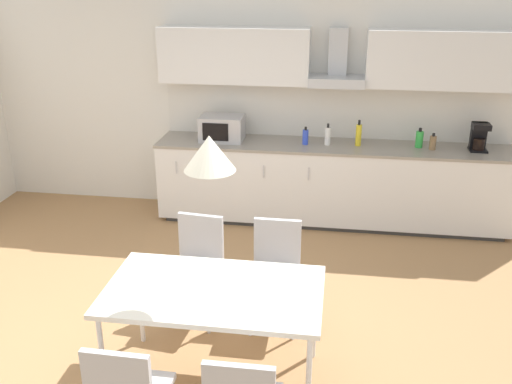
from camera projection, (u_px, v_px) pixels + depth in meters
The scene contains 16 objects.
ground_plane at pixel (198, 340), 4.51m from camera, with size 9.35×8.30×0.02m, color #9E754C.
wall_back at pixel (252, 97), 6.60m from camera, with size 7.48×0.10×2.67m, color silver.
kitchen_counter at pixel (331, 183), 6.45m from camera, with size 3.92×0.67×0.91m.
backsplash_tile at pixel (335, 113), 6.47m from camera, with size 3.90×0.02×0.57m, color silver.
upper_wall_cabinets at pixel (338, 58), 6.09m from camera, with size 3.90×0.40×0.60m.
microwave at pixel (222, 128), 6.40m from camera, with size 0.48×0.35×0.28m.
coffee_maker at pixel (479, 137), 6.05m from camera, with size 0.18×0.19×0.30m.
bottle_green at pixel (419, 139), 6.17m from camera, with size 0.08×0.08×0.22m.
bottle_white at pixel (328, 136), 6.25m from camera, with size 0.06×0.06×0.24m.
bottle_brown at pixel (433, 143), 6.09m from camera, with size 0.07×0.07×0.18m.
bottle_yellow at pixel (359, 135), 6.21m from camera, with size 0.06×0.06×0.29m.
bottle_blue at pixel (305, 137), 6.27m from camera, with size 0.06×0.06×0.20m.
dining_table at pixel (214, 295), 3.81m from camera, with size 1.45×0.84×0.74m.
chair_far_left at pixel (197, 257), 4.65m from camera, with size 0.44×0.44×0.87m.
chair_far_right at pixel (276, 263), 4.56m from camera, with size 0.40×0.40×0.87m.
pendant_lamp at pixel (209, 153), 3.44m from camera, with size 0.32×0.32×0.22m, color silver.
Camera 1 is at (1.01, -3.65, 2.74)m, focal length 40.00 mm.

